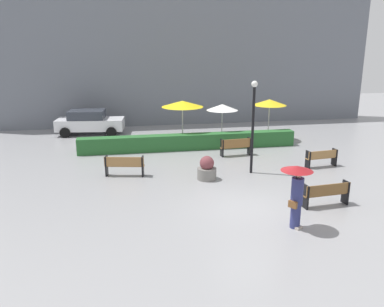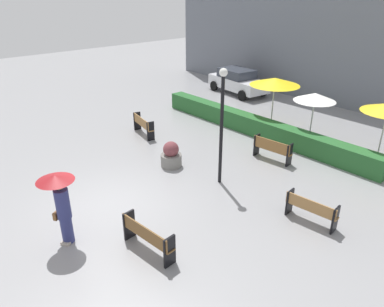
{
  "view_description": "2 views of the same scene",
  "coord_description": "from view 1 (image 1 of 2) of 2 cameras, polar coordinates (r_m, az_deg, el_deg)",
  "views": [
    {
      "loc": [
        -4.42,
        -12.55,
        5.64
      ],
      "look_at": [
        -1.31,
        4.27,
        0.91
      ],
      "focal_mm": 37.13,
      "sensor_mm": 36.0,
      "label": 1
    },
    {
      "loc": [
        9.33,
        -4.66,
        6.51
      ],
      "look_at": [
        0.61,
        3.09,
        1.11
      ],
      "focal_mm": 34.07,
      "sensor_mm": 36.0,
      "label": 2
    }
  ],
  "objects": [
    {
      "name": "patio_umbrella_white",
      "position": [
        23.08,
        4.37,
        6.63
      ],
      "size": [
        1.81,
        1.81,
        2.29
      ],
      "color": "silver",
      "rests_on": "ground"
    },
    {
      "name": "bench_far_left",
      "position": [
        17.66,
        -9.69,
        -1.57
      ],
      "size": [
        1.75,
        0.69,
        0.9
      ],
      "color": "#9E7242",
      "rests_on": "ground"
    },
    {
      "name": "pedestrian_with_umbrella",
      "position": [
        12.72,
        14.81,
        -4.79
      ],
      "size": [
        0.99,
        0.99,
        2.07
      ],
      "color": "navy",
      "rests_on": "ground"
    },
    {
      "name": "parked_car",
      "position": [
        26.36,
        -14.5,
        4.43
      ],
      "size": [
        4.39,
        2.39,
        1.57
      ],
      "color": "silver",
      "rests_on": "ground"
    },
    {
      "name": "bench_back_row",
      "position": [
        20.74,
        6.34,
        1.11
      ],
      "size": [
        1.67,
        0.53,
        0.91
      ],
      "color": "olive",
      "rests_on": "ground"
    },
    {
      "name": "patio_umbrella_yellow",
      "position": [
        22.77,
        -1.39,
        7.14
      ],
      "size": [
        2.39,
        2.39,
        2.52
      ],
      "color": "silver",
      "rests_on": "ground"
    },
    {
      "name": "bench_near_right",
      "position": [
        15.02,
        18.77,
        -5.37
      ],
      "size": [
        1.78,
        0.52,
        0.87
      ],
      "color": "brown",
      "rests_on": "ground"
    },
    {
      "name": "bench_far_right",
      "position": [
        19.7,
        18.15,
        -0.49
      ],
      "size": [
        1.59,
        0.53,
        0.82
      ],
      "color": "#9E7242",
      "rests_on": "ground"
    },
    {
      "name": "building_facade",
      "position": [
        28.9,
        -1.7,
        13.44
      ],
      "size": [
        28.0,
        1.2,
        9.24
      ],
      "primitive_type": "cube",
      "color": "slate",
      "rests_on": "ground"
    },
    {
      "name": "lamp_post",
      "position": [
        17.61,
        8.78,
        5.06
      ],
      "size": [
        0.28,
        0.28,
        4.13
      ],
      "color": "black",
      "rests_on": "ground"
    },
    {
      "name": "ground_plane",
      "position": [
        14.45,
        8.3,
        -7.69
      ],
      "size": [
        60.0,
        60.0,
        0.0
      ],
      "primitive_type": "plane",
      "color": "gray"
    },
    {
      "name": "planter_pot",
      "position": [
        17.05,
        2.15,
        -2.28
      ],
      "size": [
        0.82,
        0.82,
        1.04
      ],
      "color": "slate",
      "rests_on": "ground"
    },
    {
      "name": "patio_umbrella_yellow_far",
      "position": [
        24.19,
        11.09,
        7.22
      ],
      "size": [
        1.99,
        1.99,
        2.47
      ],
      "color": "silver",
      "rests_on": "ground"
    },
    {
      "name": "hedge_strip",
      "position": [
        21.9,
        -0.4,
        1.7
      ],
      "size": [
        12.01,
        0.7,
        0.85
      ],
      "primitive_type": "cube",
      "color": "#28602D",
      "rests_on": "ground"
    }
  ]
}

